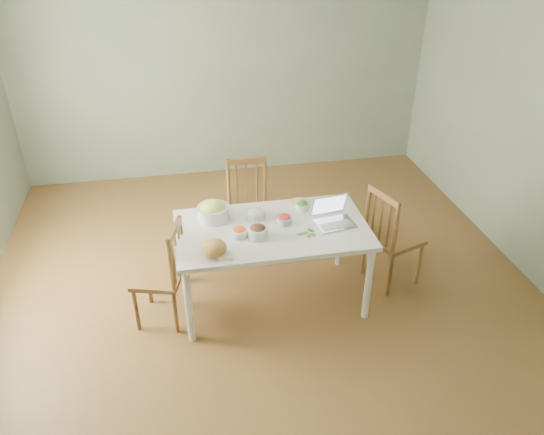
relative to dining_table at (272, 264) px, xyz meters
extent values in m
cube|color=brown|center=(-0.06, 0.19, -0.37)|extent=(5.00, 5.00, 0.00)
cube|color=gray|center=(-0.06, 2.69, 0.98)|extent=(5.00, 0.00, 2.70)
cube|color=gray|center=(-0.06, -2.31, 0.98)|extent=(5.00, 0.00, 2.70)
cube|color=gray|center=(2.44, 0.19, 0.98)|extent=(0.00, 5.00, 2.70)
ellipsoid|color=#A77731|center=(-0.51, -0.30, 0.44)|extent=(0.23, 0.23, 0.13)
cube|color=beige|center=(-0.43, -0.38, 0.39)|extent=(0.12, 0.05, 0.03)
cylinder|color=beige|center=(0.33, 0.35, 0.38)|extent=(0.24, 0.24, 0.02)
camera|label=1|loc=(-0.70, -3.62, 2.71)|focal=34.82mm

